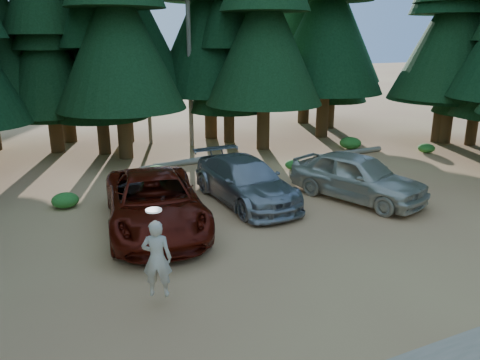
{
  "coord_description": "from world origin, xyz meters",
  "views": [
    {
      "loc": [
        -7.72,
        -10.41,
        5.92
      ],
      "look_at": [
        -1.3,
        3.43,
        1.25
      ],
      "focal_mm": 35.0,
      "sensor_mm": 36.0,
      "label": 1
    }
  ],
  "objects_px": {
    "log_left": "(176,163)",
    "log_mid": "(184,163)",
    "red_pickup": "(155,202)",
    "silver_minivan_right": "(357,176)",
    "log_right": "(348,153)",
    "silver_minivan_center": "(245,181)",
    "frisbee_player": "(157,258)"
  },
  "relations": [
    {
      "from": "frisbee_player",
      "to": "log_right",
      "type": "bearing_deg",
      "value": -118.38
    },
    {
      "from": "silver_minivan_center",
      "to": "log_left",
      "type": "relative_size",
      "value": 1.5
    },
    {
      "from": "silver_minivan_center",
      "to": "log_mid",
      "type": "xyz_separation_m",
      "value": [
        -0.47,
        5.93,
        -0.69
      ]
    },
    {
      "from": "log_mid",
      "to": "log_right",
      "type": "distance_m",
      "value": 8.62
    },
    {
      "from": "log_left",
      "to": "log_right",
      "type": "height_order",
      "value": "log_right"
    },
    {
      "from": "red_pickup",
      "to": "log_left",
      "type": "bearing_deg",
      "value": 76.29
    },
    {
      "from": "frisbee_player",
      "to": "log_left",
      "type": "bearing_deg",
      "value": -84.83
    },
    {
      "from": "silver_minivan_center",
      "to": "log_left",
      "type": "bearing_deg",
      "value": 95.23
    },
    {
      "from": "red_pickup",
      "to": "silver_minivan_right",
      "type": "bearing_deg",
      "value": 5.22
    },
    {
      "from": "red_pickup",
      "to": "log_right",
      "type": "distance_m",
      "value": 12.83
    },
    {
      "from": "red_pickup",
      "to": "silver_minivan_right",
      "type": "height_order",
      "value": "silver_minivan_right"
    },
    {
      "from": "frisbee_player",
      "to": "log_right",
      "type": "relative_size",
      "value": 0.48
    },
    {
      "from": "silver_minivan_right",
      "to": "red_pickup",
      "type": "bearing_deg",
      "value": 156.68
    },
    {
      "from": "log_mid",
      "to": "log_left",
      "type": "bearing_deg",
      "value": -179.6
    },
    {
      "from": "log_mid",
      "to": "log_right",
      "type": "xyz_separation_m",
      "value": [
        8.44,
        -1.76,
        0.02
      ]
    },
    {
      "from": "red_pickup",
      "to": "log_left",
      "type": "xyz_separation_m",
      "value": [
        2.88,
        6.99,
        -0.75
      ]
    },
    {
      "from": "red_pickup",
      "to": "log_mid",
      "type": "distance_m",
      "value": 7.75
    },
    {
      "from": "log_left",
      "to": "log_mid",
      "type": "relative_size",
      "value": 1.25
    },
    {
      "from": "silver_minivan_center",
      "to": "log_left",
      "type": "height_order",
      "value": "silver_minivan_center"
    },
    {
      "from": "silver_minivan_center",
      "to": "log_mid",
      "type": "bearing_deg",
      "value": 91.69
    },
    {
      "from": "silver_minivan_center",
      "to": "red_pickup",
      "type": "bearing_deg",
      "value": -166.96
    },
    {
      "from": "silver_minivan_center",
      "to": "frisbee_player",
      "type": "bearing_deg",
      "value": -133.98
    },
    {
      "from": "log_right",
      "to": "red_pickup",
      "type": "bearing_deg",
      "value": -158.33
    },
    {
      "from": "red_pickup",
      "to": "log_right",
      "type": "relative_size",
      "value": 1.47
    },
    {
      "from": "silver_minivan_center",
      "to": "silver_minivan_right",
      "type": "relative_size",
      "value": 1.06
    },
    {
      "from": "red_pickup",
      "to": "frisbee_player",
      "type": "xyz_separation_m",
      "value": [
        -1.13,
        -4.51,
        0.3
      ]
    },
    {
      "from": "log_left",
      "to": "log_mid",
      "type": "xyz_separation_m",
      "value": [
        0.37,
        0.0,
        -0.01
      ]
    },
    {
      "from": "log_mid",
      "to": "red_pickup",
      "type": "bearing_deg",
      "value": -114.55
    },
    {
      "from": "silver_minivan_right",
      "to": "log_mid",
      "type": "bearing_deg",
      "value": 100.84
    },
    {
      "from": "log_left",
      "to": "log_right",
      "type": "bearing_deg",
      "value": -22.75
    },
    {
      "from": "silver_minivan_right",
      "to": "log_right",
      "type": "distance_m",
      "value": 7.01
    },
    {
      "from": "log_right",
      "to": "log_mid",
      "type": "bearing_deg",
      "value": 165.78
    }
  ]
}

